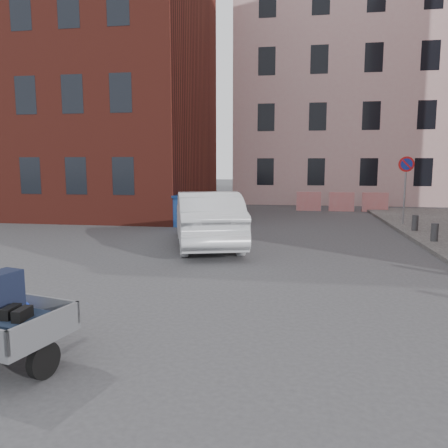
# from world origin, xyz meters

# --- Properties ---
(ground) EXTENTS (120.00, 120.00, 0.00)m
(ground) POSITION_xyz_m (0.00, 0.00, 0.00)
(ground) COLOR #38383A
(ground) RESTS_ON ground
(building_brick) EXTENTS (12.00, 10.00, 14.00)m
(building_brick) POSITION_xyz_m (-9.00, 13.00, 7.00)
(building_brick) COLOR #591E16
(building_brick) RESTS_ON ground
(building_pink) EXTENTS (16.00, 8.00, 14.00)m
(building_pink) POSITION_xyz_m (6.00, 22.00, 7.00)
(building_pink) COLOR #CF9F9F
(building_pink) RESTS_ON ground
(far_building) EXTENTS (6.00, 6.00, 8.00)m
(far_building) POSITION_xyz_m (-20.00, 22.00, 4.00)
(far_building) COLOR maroon
(far_building) RESTS_ON ground
(no_parking_sign) EXTENTS (0.60, 0.09, 2.65)m
(no_parking_sign) POSITION_xyz_m (6.00, 9.48, 2.01)
(no_parking_sign) COLOR gray
(no_parking_sign) RESTS_ON sidewalk
(barriers) EXTENTS (4.70, 0.18, 1.00)m
(barriers) POSITION_xyz_m (4.20, 15.00, 0.50)
(barriers) COLOR red
(barriers) RESTS_ON ground
(dumpster) EXTENTS (3.33, 2.60, 1.24)m
(dumpster) POSITION_xyz_m (-2.65, 8.66, 0.63)
(dumpster) COLOR #1F4493
(dumpster) RESTS_ON ground
(silver_car) EXTENTS (3.12, 5.35, 1.67)m
(silver_car) POSITION_xyz_m (-0.90, 4.36, 0.83)
(silver_car) COLOR silver
(silver_car) RESTS_ON ground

